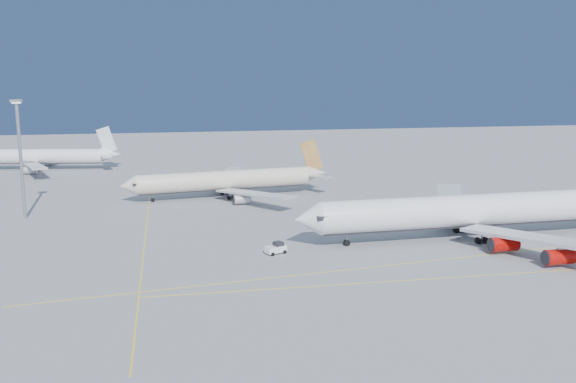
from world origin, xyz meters
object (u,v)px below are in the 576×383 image
object	(u,v)px
airliner_etihad	(229,180)
pushback_tug	(276,248)
airliner_third	(40,157)
airliner_virgin	(474,211)
light_mast	(20,149)

from	to	relation	value
airliner_etihad	pushback_tug	bearing A→B (deg)	-95.23
airliner_third	pushback_tug	xyz separation A→B (m)	(62.58, -117.05, -3.50)
airliner_third	pushback_tug	distance (m)	132.77
pushback_tug	airliner_virgin	bearing A→B (deg)	-18.97
pushback_tug	airliner_third	bearing A→B (deg)	93.89
airliner_etihad	pushback_tug	distance (m)	56.50
airliner_etihad	airliner_third	world-z (taller)	airliner_etihad
pushback_tug	light_mast	size ratio (longest dim) A/B	0.16
airliner_etihad	pushback_tug	xyz separation A→B (m)	(3.26, -56.30, -3.54)
airliner_third	pushback_tug	world-z (taller)	airliner_third
airliner_virgin	light_mast	distance (m)	100.92
pushback_tug	light_mast	distance (m)	67.08
airliner_virgin	airliner_etihad	bearing A→B (deg)	128.08
airliner_virgin	airliner_etihad	distance (m)	69.07
airliner_virgin	pushback_tug	distance (m)	42.09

